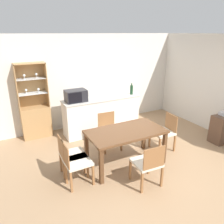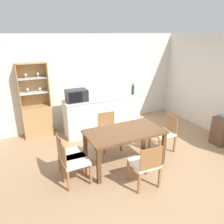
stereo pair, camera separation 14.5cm
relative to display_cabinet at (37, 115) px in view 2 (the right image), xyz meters
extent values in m
plane|color=#A37F5B|center=(1.76, -2.44, -0.56)|extent=(18.00, 18.00, 0.00)
cube|color=silver|center=(1.76, 0.19, 0.71)|extent=(6.80, 0.06, 2.55)
cube|color=white|center=(1.64, -0.49, -0.10)|extent=(2.05, 0.51, 0.92)
cube|color=beige|center=(1.64, -0.49, 0.37)|extent=(2.08, 0.54, 0.03)
cube|color=tan|center=(0.00, -0.01, -0.16)|extent=(0.71, 0.35, 0.80)
cube|color=tan|center=(0.00, 0.15, 0.79)|extent=(0.71, 0.02, 1.10)
cube|color=tan|center=(-0.35, -0.01, 0.79)|extent=(0.02, 0.35, 1.10)
cube|color=tan|center=(0.35, -0.01, 0.79)|extent=(0.02, 0.35, 1.10)
cube|color=tan|center=(0.00, -0.01, 1.33)|extent=(0.71, 0.35, 0.02)
cube|color=white|center=(0.00, -0.01, 0.60)|extent=(0.67, 0.30, 0.01)
cube|color=white|center=(0.00, -0.01, 0.97)|extent=(0.67, 0.30, 0.01)
cylinder|color=white|center=(-0.14, 0.02, 0.61)|extent=(0.04, 0.04, 0.01)
cylinder|color=white|center=(-0.14, 0.02, 0.64)|extent=(0.01, 0.01, 0.06)
sphere|color=white|center=(-0.14, 0.02, 0.69)|extent=(0.06, 0.06, 0.06)
cylinder|color=white|center=(-0.14, -0.01, 0.98)|extent=(0.04, 0.04, 0.01)
cylinder|color=white|center=(-0.14, -0.01, 1.01)|extent=(0.01, 0.01, 0.06)
sphere|color=white|center=(-0.14, -0.01, 1.06)|extent=(0.06, 0.06, 0.06)
cylinder|color=white|center=(0.14, -0.03, 0.61)|extent=(0.04, 0.04, 0.01)
cylinder|color=white|center=(0.14, -0.03, 0.64)|extent=(0.01, 0.01, 0.06)
sphere|color=white|center=(0.14, -0.03, 0.69)|extent=(0.06, 0.06, 0.06)
cylinder|color=white|center=(0.14, 0.03, 0.98)|extent=(0.04, 0.04, 0.01)
cylinder|color=white|center=(0.14, 0.03, 1.01)|extent=(0.01, 0.01, 0.06)
sphere|color=white|center=(0.14, 0.03, 1.06)|extent=(0.06, 0.06, 0.06)
cube|color=brown|center=(1.38, -2.17, 0.16)|extent=(1.54, 0.83, 0.05)
cube|color=brown|center=(0.68, -2.52, -0.21)|extent=(0.07, 0.07, 0.70)
cube|color=brown|center=(2.09, -2.52, -0.21)|extent=(0.07, 0.07, 0.70)
cube|color=brown|center=(0.68, -1.81, -0.21)|extent=(0.07, 0.07, 0.70)
cube|color=brown|center=(2.09, -1.81, -0.21)|extent=(0.07, 0.07, 0.70)
cube|color=beige|center=(1.38, -2.88, -0.14)|extent=(0.47, 0.47, 0.05)
cube|color=#936038|center=(1.37, -3.09, 0.08)|extent=(0.41, 0.04, 0.38)
cube|color=#936038|center=(1.19, -2.66, -0.36)|extent=(0.04, 0.04, 0.40)
cube|color=#936038|center=(1.60, -2.68, -0.36)|extent=(0.04, 0.04, 0.40)
cube|color=#936038|center=(1.17, -3.07, -0.36)|extent=(0.04, 0.04, 0.40)
cube|color=#936038|center=(1.58, -3.09, -0.36)|extent=(0.04, 0.04, 0.40)
cube|color=beige|center=(0.32, -2.29, -0.14)|extent=(0.46, 0.46, 0.05)
cube|color=#936038|center=(0.11, -2.30, 0.08)|extent=(0.03, 0.41, 0.38)
cube|color=#936038|center=(0.52, -2.08, -0.36)|extent=(0.04, 0.04, 0.40)
cube|color=#936038|center=(0.53, -2.49, -0.36)|extent=(0.04, 0.04, 0.40)
cube|color=#936038|center=(0.11, -2.09, -0.36)|extent=(0.04, 0.04, 0.40)
cube|color=#936038|center=(0.12, -2.50, -0.36)|extent=(0.04, 0.04, 0.40)
cube|color=beige|center=(2.45, -2.04, -0.14)|extent=(0.48, 0.48, 0.05)
cube|color=#936038|center=(2.66, -2.06, 0.08)|extent=(0.05, 0.41, 0.38)
cube|color=#936038|center=(2.23, -2.23, -0.36)|extent=(0.04, 0.04, 0.40)
cube|color=#936038|center=(2.26, -1.82, -0.36)|extent=(0.04, 0.04, 0.40)
cube|color=#936038|center=(2.63, -2.26, -0.36)|extent=(0.04, 0.04, 0.40)
cube|color=#936038|center=(2.66, -1.85, -0.36)|extent=(0.04, 0.04, 0.40)
cube|color=beige|center=(1.38, -1.46, -0.14)|extent=(0.48, 0.48, 0.05)
cube|color=#936038|center=(1.40, -1.25, 0.08)|extent=(0.41, 0.05, 0.38)
cube|color=#936038|center=(1.57, -1.68, -0.36)|extent=(0.04, 0.04, 0.40)
cube|color=#936038|center=(1.17, -1.65, -0.36)|extent=(0.04, 0.04, 0.40)
cube|color=#936038|center=(1.60, -1.27, -0.36)|extent=(0.04, 0.04, 0.40)
cube|color=#936038|center=(1.20, -1.24, -0.36)|extent=(0.04, 0.04, 0.40)
cube|color=beige|center=(0.32, -2.04, -0.14)|extent=(0.46, 0.46, 0.05)
cube|color=#936038|center=(0.11, -2.04, 0.08)|extent=(0.03, 0.41, 0.38)
cube|color=#936038|center=(0.53, -1.85, -0.36)|extent=(0.04, 0.04, 0.40)
cube|color=#936038|center=(0.52, -2.25, -0.36)|extent=(0.04, 0.04, 0.40)
cube|color=#936038|center=(0.13, -1.83, -0.36)|extent=(0.04, 0.04, 0.40)
cube|color=#936038|center=(0.11, -2.24, -0.36)|extent=(0.04, 0.04, 0.40)
cube|color=#232328|center=(0.94, -0.49, 0.54)|extent=(0.52, 0.35, 0.30)
cube|color=black|center=(0.87, -0.67, 0.54)|extent=(0.33, 0.01, 0.26)
cylinder|color=#193D23|center=(2.52, -0.56, 0.52)|extent=(0.08, 0.08, 0.25)
cylinder|color=#193D23|center=(2.52, -0.56, 0.67)|extent=(0.03, 0.03, 0.06)
camera|label=1|loc=(-0.68, -5.52, 2.02)|focal=35.00mm
camera|label=2|loc=(-0.55, -5.58, 2.02)|focal=35.00mm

